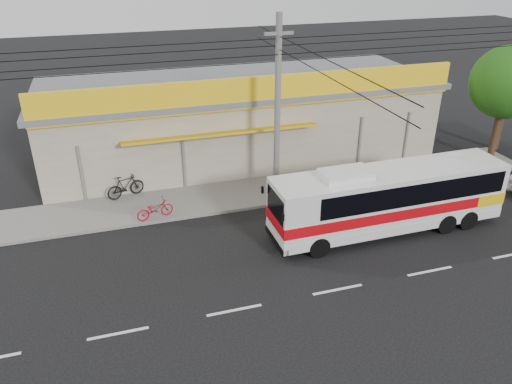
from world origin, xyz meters
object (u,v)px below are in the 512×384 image
at_px(motorbike_red, 155,209).
at_px(utility_pole, 279,49).
at_px(coach_bus, 392,195).
at_px(tree_far, 512,83).
at_px(tree_near, 509,85).
at_px(motorbike_dark, 126,186).

xyz_separation_m(motorbike_red, utility_pole, (6.16, 0.70, 6.78)).
distance_m(coach_bus, tree_far, 13.65).
height_order(coach_bus, tree_far, tree_far).
relative_size(coach_bus, motorbike_red, 6.10).
relative_size(utility_pole, tree_near, 5.09).
xyz_separation_m(coach_bus, motorbike_red, (-9.93, 3.90, -1.14)).
relative_size(utility_pole, tree_far, 5.47).
distance_m(coach_bus, motorbike_red, 10.73).
xyz_separation_m(motorbike_red, tree_far, (21.57, 2.79, 3.60)).
xyz_separation_m(coach_bus, motorbike_dark, (-11.06, 6.50, -1.01)).
bearing_deg(utility_pole, motorbike_red, -173.52).
bearing_deg(tree_far, utility_pole, -172.27).
xyz_separation_m(motorbike_red, motorbike_dark, (-1.13, 2.60, 0.13)).
relative_size(motorbike_red, tree_far, 0.28).
bearing_deg(tree_far, motorbike_dark, -179.52).
relative_size(tree_near, tree_far, 1.08).
bearing_deg(motorbike_red, motorbike_dark, 10.39).
bearing_deg(tree_near, coach_bus, -152.27).
height_order(utility_pole, tree_far, utility_pole).
bearing_deg(motorbike_red, tree_near, -99.06).
height_order(coach_bus, motorbike_red, coach_bus).
distance_m(motorbike_red, tree_far, 22.04).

